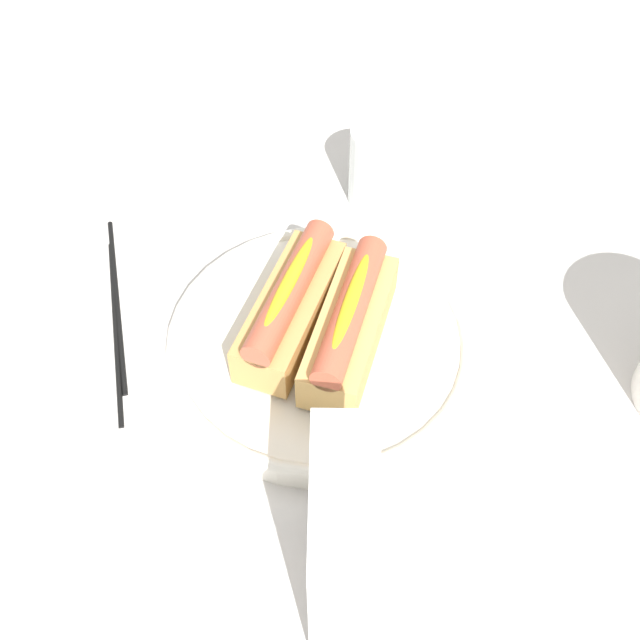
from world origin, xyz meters
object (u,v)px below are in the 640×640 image
at_px(serving_bowl, 320,343).
at_px(chopstick_far, 117,300).
at_px(chopstick_near, 115,326).
at_px(water_glass, 381,170).
at_px(napkin_box, 343,537).
at_px(hotdog_back, 350,324).
at_px(hotdog_front, 291,305).

xyz_separation_m(serving_bowl, chopstick_far, (-0.01, -0.21, -0.01)).
distance_m(chopstick_near, chopstick_far, 0.03).
xyz_separation_m(serving_bowl, water_glass, (-0.22, 0.01, 0.02)).
bearing_deg(napkin_box, chopstick_near, -137.71).
xyz_separation_m(serving_bowl, chopstick_near, (0.02, -0.19, -0.01)).
bearing_deg(serving_bowl, chopstick_far, -92.78).
relative_size(water_glass, chopstick_near, 0.41).
xyz_separation_m(water_glass, chopstick_near, (0.24, -0.20, -0.04)).
distance_m(serving_bowl, hotdog_back, 0.05).
xyz_separation_m(hotdog_front, napkin_box, (0.20, 0.09, 0.02)).
xyz_separation_m(hotdog_front, water_glass, (-0.21, 0.04, -0.02)).
relative_size(chopstick_near, chopstick_far, 1.00).
relative_size(hotdog_back, napkin_box, 1.01).
distance_m(water_glass, chopstick_near, 0.31).
distance_m(serving_bowl, water_glass, 0.22).
bearing_deg(water_glass, hotdog_back, 4.75).
bearing_deg(water_glass, serving_bowl, -2.31).
height_order(hotdog_front, water_glass, hotdog_front).
distance_m(hotdog_front, water_glass, 0.22).
bearing_deg(hotdog_front, hotdog_back, 82.13).
bearing_deg(water_glass, napkin_box, 8.00).
distance_m(napkin_box, chopstick_near, 0.32).
distance_m(hotdog_back, chopstick_near, 0.23).
height_order(serving_bowl, chopstick_far, serving_bowl).
bearing_deg(hotdog_back, water_glass, -175.25).
xyz_separation_m(serving_bowl, hotdog_front, (-0.00, -0.03, 0.04)).
height_order(hotdog_back, napkin_box, napkin_box).
distance_m(hotdog_back, chopstick_far, 0.24).
xyz_separation_m(hotdog_back, water_glass, (-0.22, -0.02, -0.02)).
height_order(hotdog_back, water_glass, hotdog_back).
bearing_deg(serving_bowl, hotdog_front, -97.87).
bearing_deg(chopstick_near, hotdog_front, 71.44).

